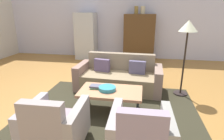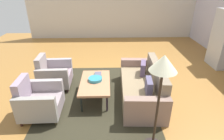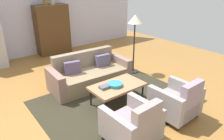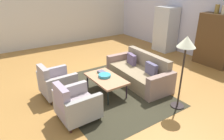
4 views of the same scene
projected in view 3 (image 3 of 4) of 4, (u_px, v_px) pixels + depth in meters
name	position (u px, v px, depth m)	size (l,w,h in m)	color
ground_plane	(86.00, 99.00, 4.95)	(11.61, 11.61, 0.00)	#9E6C33
wall_back	(23.00, 17.00, 7.33)	(9.68, 0.12, 2.80)	silver
area_rug	(116.00, 101.00, 4.85)	(3.40, 2.60, 0.01)	#2F2C1E
couch	(89.00, 74.00, 5.57)	(2.14, 0.99, 0.86)	#877355
coffee_table	(117.00, 87.00, 4.66)	(1.20, 0.70, 0.45)	black
armchair_left	(134.00, 126.00, 3.50)	(0.82, 0.82, 0.88)	#3A2719
armchair_right	(178.00, 102.00, 4.18)	(0.81, 0.81, 0.88)	#382A16
fruit_bowl	(115.00, 84.00, 4.59)	(0.33, 0.33, 0.07)	teal
book_stack	(105.00, 87.00, 4.50)	(0.26, 0.21, 0.06)	#4C724F
cabinet	(53.00, 30.00, 7.76)	(1.20, 0.51, 1.80)	#4D331A
vase_tall	(45.00, 1.00, 7.26)	(0.14, 0.14, 0.29)	olive
vase_round	(52.00, 0.00, 7.41)	(0.17, 0.17, 0.28)	#BCAE8D
floor_lamp	(135.00, 25.00, 5.88)	(0.40, 0.40, 1.72)	black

